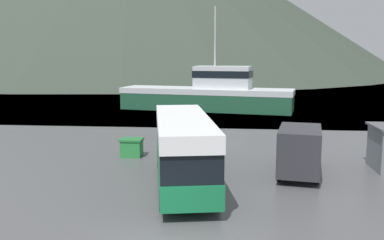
{
  "coord_description": "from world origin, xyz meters",
  "views": [
    {
      "loc": [
        2.33,
        -13.17,
        6.41
      ],
      "look_at": [
        -0.41,
        15.45,
        2.0
      ],
      "focal_mm": 40.0,
      "sensor_mm": 36.0,
      "label": 1
    }
  ],
  "objects_px": {
    "tour_bus": "(183,147)",
    "delivery_van": "(300,150)",
    "storage_bin": "(132,147)",
    "small_boat": "(135,96)",
    "fishing_boat": "(209,93)"
  },
  "relations": [
    {
      "from": "tour_bus",
      "to": "delivery_van",
      "type": "height_order",
      "value": "tour_bus"
    },
    {
      "from": "delivery_van",
      "to": "storage_bin",
      "type": "relative_size",
      "value": 4.09
    },
    {
      "from": "tour_bus",
      "to": "delivery_van",
      "type": "xyz_separation_m",
      "value": [
        5.99,
        2.36,
        -0.53
      ]
    },
    {
      "from": "fishing_boat",
      "to": "storage_bin",
      "type": "xyz_separation_m",
      "value": [
        -3.61,
        -23.34,
        -1.36
      ]
    },
    {
      "from": "delivery_van",
      "to": "fishing_boat",
      "type": "relative_size",
      "value": 0.28
    },
    {
      "from": "fishing_boat",
      "to": "delivery_van",
      "type": "bearing_deg",
      "value": -155.59
    },
    {
      "from": "delivery_van",
      "to": "small_boat",
      "type": "bearing_deg",
      "value": 125.29
    },
    {
      "from": "tour_bus",
      "to": "small_boat",
      "type": "height_order",
      "value": "tour_bus"
    },
    {
      "from": "tour_bus",
      "to": "storage_bin",
      "type": "bearing_deg",
      "value": 114.27
    },
    {
      "from": "delivery_van",
      "to": "storage_bin",
      "type": "distance_m",
      "value": 10.5
    },
    {
      "from": "delivery_van",
      "to": "small_boat",
      "type": "distance_m",
      "value": 41.53
    },
    {
      "from": "delivery_van",
      "to": "small_boat",
      "type": "height_order",
      "value": "delivery_van"
    },
    {
      "from": "fishing_boat",
      "to": "storage_bin",
      "type": "distance_m",
      "value": 23.66
    },
    {
      "from": "tour_bus",
      "to": "fishing_boat",
      "type": "xyz_separation_m",
      "value": [
        -0.35,
        29.0,
        0.03
      ]
    },
    {
      "from": "storage_bin",
      "to": "tour_bus",
      "type": "bearing_deg",
      "value": -55.04
    }
  ]
}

